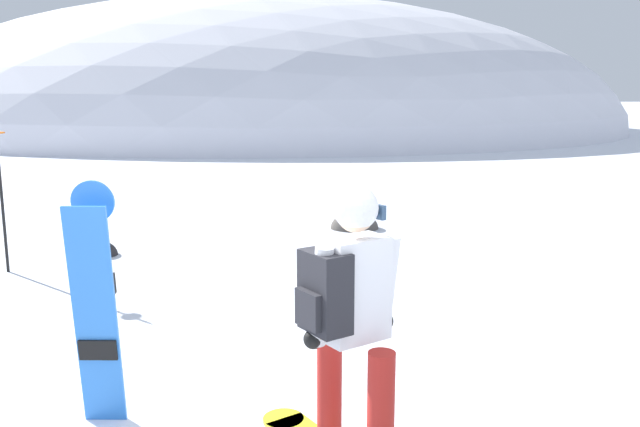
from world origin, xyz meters
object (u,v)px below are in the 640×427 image
at_px(rock_dark, 354,228).
at_px(snowboarder_main, 350,327).
at_px(piste_marker_near, 0,182).
at_px(spare_snowboard, 96,305).
at_px(rock_small, 96,255).

bearing_deg(rock_dark, snowboarder_main, -92.86).
bearing_deg(piste_marker_near, spare_snowboard, -57.10).
distance_m(spare_snowboard, piste_marker_near, 4.52).
height_order(spare_snowboard, piste_marker_near, piste_marker_near).
xyz_separation_m(piste_marker_near, rock_dark, (4.44, 2.66, -1.13)).
xyz_separation_m(spare_snowboard, rock_dark, (1.99, 6.45, -0.84)).
bearing_deg(rock_dark, piste_marker_near, -149.02).
bearing_deg(spare_snowboard, rock_small, 109.63).
relative_size(spare_snowboard, piste_marker_near, 0.83).
height_order(piste_marker_near, rock_small, piste_marker_near).
distance_m(spare_snowboard, rock_dark, 6.80).
bearing_deg(rock_dark, spare_snowboard, -107.13).
relative_size(piste_marker_near, rock_dark, 2.52).
xyz_separation_m(snowboarder_main, spare_snowboard, (-1.63, 0.61, -0.08)).
bearing_deg(snowboarder_main, rock_dark, 87.14).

